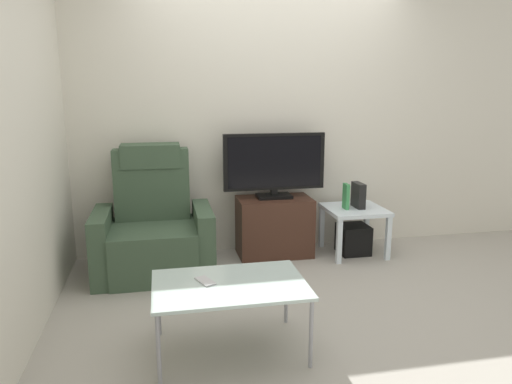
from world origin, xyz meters
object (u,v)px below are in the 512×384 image
(television, at_px, (274,164))
(book_upright, at_px, (346,196))
(subwoofer_box, at_px, (353,239))
(cell_phone, at_px, (205,281))
(side_table, at_px, (354,215))
(recliner_armchair, at_px, (154,229))
(tv_stand, at_px, (274,226))
(coffee_table, at_px, (230,287))
(game_console, at_px, (358,195))

(television, relative_size, book_upright, 3.96)
(subwoofer_box, relative_size, cell_phone, 1.84)
(subwoofer_box, distance_m, cell_phone, 2.14)
(subwoofer_box, bearing_deg, book_upright, -168.69)
(television, relative_size, side_table, 1.75)
(side_table, bearing_deg, recliner_armchair, -177.29)
(recliner_armchair, bearing_deg, tv_stand, 5.98)
(side_table, relative_size, book_upright, 2.26)
(subwoofer_box, height_order, cell_phone, cell_phone)
(book_upright, xyz_separation_m, cell_phone, (-1.45, -1.42, -0.13))
(tv_stand, xyz_separation_m, television, (0.00, 0.02, 0.59))
(book_upright, height_order, coffee_table, book_upright)
(tv_stand, height_order, television, television)
(book_upright, bearing_deg, side_table, 11.31)
(tv_stand, height_order, cell_phone, tv_stand)
(game_console, bearing_deg, side_table, -164.05)
(tv_stand, xyz_separation_m, side_table, (0.75, -0.11, 0.10))
(side_table, xyz_separation_m, game_console, (0.04, 0.01, 0.19))
(side_table, height_order, subwoofer_box, side_table)
(game_console, relative_size, coffee_table, 0.26)
(television, height_order, recliner_armchair, television)
(television, xyz_separation_m, subwoofer_box, (0.75, -0.13, -0.73))
(cell_phone, bearing_deg, recliner_armchair, 80.52)
(television, height_order, cell_phone, television)
(recliner_armchair, relative_size, coffee_table, 1.20)
(side_table, distance_m, cell_phone, 2.12)
(recliner_armchair, relative_size, cell_phone, 7.20)
(coffee_table, bearing_deg, cell_phone, 161.39)
(television, bearing_deg, tv_stand, -90.00)
(book_upright, height_order, cell_phone, book_upright)
(tv_stand, xyz_separation_m, recliner_armchair, (-1.11, -0.20, 0.10))
(television, distance_m, recliner_armchair, 1.24)
(subwoofer_box, bearing_deg, tv_stand, 171.80)
(tv_stand, distance_m, game_console, 0.85)
(television, relative_size, recliner_armchair, 0.88)
(recliner_armchair, height_order, book_upright, recliner_armchair)
(television, xyz_separation_m, book_upright, (0.65, -0.15, -0.30))
(television, bearing_deg, book_upright, -12.72)
(recliner_armchair, xyz_separation_m, coffee_table, (0.45, -1.40, 0.03))
(recliner_armchair, distance_m, coffee_table, 1.47)
(recliner_armchair, height_order, side_table, recliner_armchair)
(recliner_armchair, bearing_deg, game_console, -1.11)
(coffee_table, bearing_deg, game_console, 45.96)
(recliner_armchair, relative_size, side_table, 2.00)
(side_table, bearing_deg, coffee_table, -133.54)
(coffee_table, height_order, cell_phone, cell_phone)
(side_table, height_order, coffee_table, side_table)
(tv_stand, bearing_deg, game_console, -7.12)
(side_table, relative_size, subwoofer_box, 1.96)
(game_console, xyz_separation_m, coffee_table, (-1.45, -1.50, -0.16))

